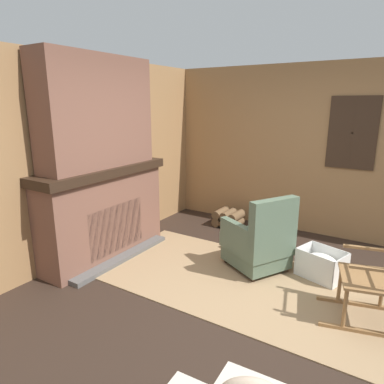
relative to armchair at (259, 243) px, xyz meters
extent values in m
plane|color=#2D2119|center=(0.20, -0.70, -0.35)|extent=(14.00, 14.00, 0.00)
cube|color=#9E7247|center=(-2.16, -0.70, 0.94)|extent=(0.06, 5.25, 2.58)
cube|color=#9E7247|center=(0.20, 1.66, 0.94)|extent=(5.25, 0.06, 2.58)
cube|color=#382619|center=(0.70, 1.61, 1.24)|extent=(0.65, 0.02, 1.02)
cube|color=silver|center=(0.70, 1.62, 1.24)|extent=(0.61, 0.01, 0.98)
cube|color=#382619|center=(0.70, 1.61, 1.24)|extent=(0.02, 0.02, 0.98)
cube|color=#382619|center=(0.70, 1.61, 1.24)|extent=(0.61, 0.02, 0.02)
cube|color=brown|center=(-1.90, -0.70, 0.20)|extent=(0.45, 1.81, 1.11)
cube|color=black|center=(-1.71, -0.70, 0.08)|extent=(0.08, 0.94, 0.62)
cube|color=#565451|center=(-1.59, -0.70, -0.32)|extent=(0.16, 1.63, 0.06)
cube|color=black|center=(-1.90, -0.70, 0.81)|extent=(0.55, 1.91, 0.11)
cube|color=brown|center=(-1.90, -0.70, 1.54)|extent=(0.40, 1.59, 1.35)
cube|color=#997A56|center=(-0.14, -0.41, -0.34)|extent=(3.24, 1.69, 0.01)
cube|color=#516651|center=(-0.04, 0.02, -0.17)|extent=(0.87, 0.85, 0.24)
cube|color=#516651|center=(-0.04, 0.02, -0.02)|extent=(0.92, 0.89, 0.18)
cube|color=#516651|center=(0.21, -0.12, 0.34)|extent=(0.42, 0.61, 0.54)
cube|color=#516651|center=(-0.19, -0.20, 0.17)|extent=(0.59, 0.38, 0.20)
cube|color=#516651|center=(0.07, 0.27, 0.17)|extent=(0.59, 0.38, 0.20)
cylinder|color=#332319|center=(-0.41, -0.06, -0.32)|extent=(0.07, 0.07, 0.06)
cylinder|color=#332319|center=(-0.16, 0.38, -0.32)|extent=(0.07, 0.07, 0.06)
cylinder|color=#332319|center=(0.07, -0.33, -0.32)|extent=(0.07, 0.07, 0.06)
cylinder|color=#332319|center=(0.32, 0.11, -0.32)|extent=(0.07, 0.07, 0.06)
cube|color=olive|center=(1.28, -0.67, -0.33)|extent=(0.78, 0.24, 0.04)
cube|color=olive|center=(1.17, -0.23, -0.33)|extent=(0.78, 0.24, 0.04)
cylinder|color=olive|center=(1.10, -0.72, -0.12)|extent=(0.04, 0.04, 0.38)
cylinder|color=olive|center=(0.98, -0.27, -0.12)|extent=(0.04, 0.04, 0.38)
cylinder|color=olive|center=(1.36, -0.18, -0.12)|extent=(0.04, 0.04, 0.38)
cube|color=olive|center=(1.23, -0.45, 0.08)|extent=(0.57, 0.63, 0.02)
cube|color=olive|center=(1.28, -0.67, 0.29)|extent=(0.41, 0.14, 0.02)
cube|color=olive|center=(1.17, -0.23, 0.29)|extent=(0.41, 0.14, 0.02)
cylinder|color=brown|center=(-1.14, 1.21, -0.28)|extent=(0.16, 0.39, 0.15)
cylinder|color=brown|center=(-1.00, 1.21, -0.28)|extent=(0.16, 0.39, 0.15)
cylinder|color=brown|center=(-0.85, 1.20, -0.28)|extent=(0.16, 0.39, 0.15)
cylinder|color=brown|center=(-1.14, 1.21, -0.15)|extent=(0.16, 0.39, 0.15)
cylinder|color=brown|center=(-1.00, 1.21, -0.15)|extent=(0.16, 0.39, 0.15)
cylinder|color=brown|center=(-0.85, 1.20, -0.15)|extent=(0.16, 0.39, 0.15)
cube|color=white|center=(0.71, 0.19, -0.34)|extent=(0.58, 0.50, 0.01)
cube|color=white|center=(0.94, 0.11, -0.18)|extent=(0.12, 0.35, 0.35)
cube|color=white|center=(0.48, 0.26, -0.18)|extent=(0.12, 0.35, 0.35)
cube|color=white|center=(0.77, 0.35, -0.18)|extent=(0.47, 0.16, 0.35)
cube|color=white|center=(0.66, 0.02, -0.18)|extent=(0.47, 0.16, 0.35)
ellipsoid|color=white|center=(0.71, 0.19, -0.16)|extent=(0.47, 0.40, 0.21)
ellipsoid|color=#47708E|center=(-1.95, -1.12, 0.91)|extent=(0.10, 0.10, 0.09)
cylinder|color=white|center=(-1.95, -1.12, 1.05)|extent=(0.06, 0.06, 0.17)
cube|color=black|center=(-1.95, -0.11, 0.94)|extent=(0.13, 0.23, 0.14)
cube|color=silver|center=(-1.88, -0.11, 0.95)|extent=(0.01, 0.04, 0.02)
cylinder|color=gold|center=(-1.97, -0.71, 0.99)|extent=(0.07, 0.25, 0.25)
camera|label=1|loc=(1.37, -3.72, 1.65)|focal=32.00mm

